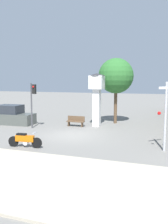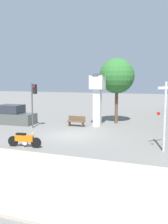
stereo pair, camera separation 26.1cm
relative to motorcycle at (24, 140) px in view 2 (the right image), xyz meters
The scene contains 9 objects.
ground_plane 4.34m from the motorcycle, 69.58° to the left, with size 120.00×120.00×0.00m, color slate.
sidewalk_strip 4.29m from the motorcycle, 69.38° to the right, with size 36.00×6.00×0.10m.
motorcycle is the anchor object (origin of this frame).
clock_tower 8.92m from the motorcycle, 75.93° to the left, with size 1.41×1.41×4.70m.
traffic_light 6.58m from the motorcycle, 116.42° to the left, with size 0.50×0.35×3.85m.
railroad_crossing_signal 8.52m from the motorcycle, 14.51° to the left, with size 0.90×0.82×4.02m.
street_tree 11.63m from the motorcycle, 72.49° to the left, with size 3.30×3.30×6.15m.
bench 7.56m from the motorcycle, 87.38° to the left, with size 1.60×0.44×0.92m.
parked_car 8.82m from the motorcycle, 131.10° to the left, with size 4.30×2.04×1.80m.
Camera 2 is at (7.23, -16.75, 4.10)m, focal length 40.00 mm.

